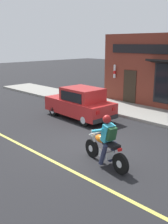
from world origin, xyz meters
TOP-DOWN VIEW (x-y plane):
  - ground_plane at (0.00, 0.00)m, footprint 80.00×80.00m
  - sidewalk_curb at (5.17, 3.00)m, footprint 2.60×22.00m
  - lane_stripe at (-1.80, 3.00)m, footprint 0.12×19.80m
  - motorcycle_with_rider at (-0.78, -1.50)m, footprint 0.66×2.01m
  - car_hatchback at (2.25, 2.84)m, footprint 1.82×3.85m

SIDE VIEW (x-z plane):
  - ground_plane at x=0.00m, z-range 0.00..0.00m
  - lane_stripe at x=-1.80m, z-range 0.00..0.01m
  - sidewalk_curb at x=5.17m, z-range 0.00..0.14m
  - motorcycle_with_rider at x=-0.78m, z-range -0.13..1.49m
  - car_hatchback at x=2.25m, z-range -0.02..1.55m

